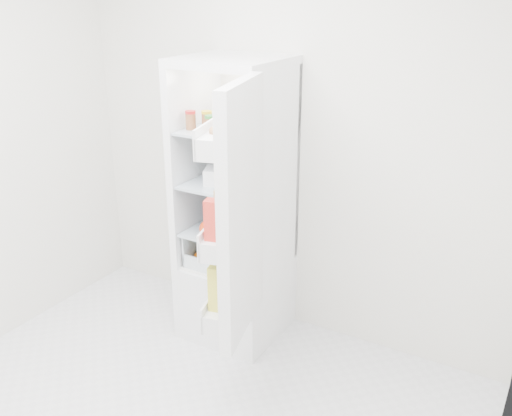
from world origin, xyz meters
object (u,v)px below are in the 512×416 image
Objects in this scene: refrigerator at (239,236)px; mushroom_bowl at (229,215)px; red_cabbage at (238,222)px; fridge_door at (236,218)px.

mushroom_bowl is (-0.09, 0.03, 0.12)m from refrigerator.
fridge_door reaches higher than red_cabbage.
fridge_door is at bearing -54.44° from mushroom_bowl.
refrigerator is at bearing 121.15° from red_cabbage.
mushroom_bowl is at bearing 161.22° from refrigerator.
mushroom_bowl is at bearing 135.03° from red_cabbage.
red_cabbage is 0.14× the size of fridge_door.
red_cabbage is at bearing -44.97° from mushroom_bowl.
refrigerator is 0.25m from red_cabbage.
refrigerator is 0.15m from mushroom_bowl.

